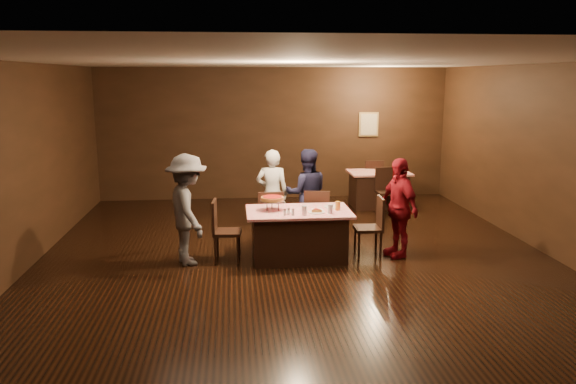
% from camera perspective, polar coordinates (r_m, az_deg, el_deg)
% --- Properties ---
extents(room, '(10.00, 10.04, 3.02)m').
position_cam_1_polar(room, '(7.97, 1.31, 6.97)').
color(room, black).
rests_on(room, ground).
extents(main_table, '(1.60, 1.00, 0.77)m').
position_cam_1_polar(main_table, '(8.73, 1.07, -4.34)').
color(main_table, '#AF0B1D').
rests_on(main_table, ground).
extents(back_table, '(1.30, 0.90, 0.77)m').
position_cam_1_polar(back_table, '(12.38, 9.16, 0.30)').
color(back_table, red).
rests_on(back_table, ground).
extents(chair_far_left, '(0.44, 0.44, 0.95)m').
position_cam_1_polar(chair_far_left, '(9.39, -1.89, -2.62)').
color(chair_far_left, black).
rests_on(chair_far_left, ground).
extents(chair_far_right, '(0.49, 0.49, 0.95)m').
position_cam_1_polar(chair_far_right, '(9.47, 2.95, -2.50)').
color(chair_far_right, black).
rests_on(chair_far_right, ground).
extents(chair_end_left, '(0.45, 0.45, 0.95)m').
position_cam_1_polar(chair_end_left, '(8.65, -6.20, -3.94)').
color(chair_end_left, black).
rests_on(chair_end_left, ground).
extents(chair_end_right, '(0.43, 0.43, 0.95)m').
position_cam_1_polar(chair_end_right, '(8.90, 8.14, -3.54)').
color(chair_end_right, black).
rests_on(chair_end_right, ground).
extents(chair_back_near, '(0.42, 0.42, 0.95)m').
position_cam_1_polar(chair_back_near, '(11.70, 10.04, 0.06)').
color(chair_back_near, black).
rests_on(chair_back_near, ground).
extents(chair_back_far, '(0.42, 0.42, 0.95)m').
position_cam_1_polar(chair_back_far, '(12.93, 8.50, 1.21)').
color(chair_back_far, black).
rests_on(chair_back_far, ground).
extents(diner_white_jacket, '(0.62, 0.46, 1.56)m').
position_cam_1_polar(diner_white_jacket, '(9.82, -1.62, -0.16)').
color(diner_white_jacket, silver).
rests_on(diner_white_jacket, ground).
extents(diner_navy_hoodie, '(0.77, 0.61, 1.57)m').
position_cam_1_polar(diner_navy_hoodie, '(9.82, 1.90, -0.14)').
color(diner_navy_hoodie, '#181834').
rests_on(diner_navy_hoodie, ground).
extents(diner_grey_knit, '(0.94, 1.22, 1.67)m').
position_cam_1_polar(diner_grey_knit, '(8.53, -10.17, -1.76)').
color(diner_grey_knit, '#5A595F').
rests_on(diner_grey_knit, ground).
extents(diner_red_shirt, '(0.63, 0.99, 1.57)m').
position_cam_1_polar(diner_red_shirt, '(8.92, 11.16, -1.56)').
color(diner_red_shirt, maroon).
rests_on(diner_red_shirt, ground).
extents(pizza_stand, '(0.38, 0.38, 0.22)m').
position_cam_1_polar(pizza_stand, '(8.60, -1.60, -0.69)').
color(pizza_stand, black).
rests_on(pizza_stand, main_table).
extents(plate_with_slice, '(0.25, 0.25, 0.06)m').
position_cam_1_polar(plate_with_slice, '(8.48, 2.90, -1.95)').
color(plate_with_slice, white).
rests_on(plate_with_slice, main_table).
extents(plate_empty, '(0.25, 0.25, 0.01)m').
position_cam_1_polar(plate_empty, '(8.85, 4.51, -1.52)').
color(plate_empty, white).
rests_on(plate_empty, main_table).
extents(glass_front_left, '(0.08, 0.08, 0.14)m').
position_cam_1_polar(glass_front_left, '(8.33, 1.67, -1.88)').
color(glass_front_left, silver).
rests_on(glass_front_left, main_table).
extents(glass_front_right, '(0.08, 0.08, 0.14)m').
position_cam_1_polar(glass_front_right, '(8.44, 4.32, -1.73)').
color(glass_front_right, silver).
rests_on(glass_front_right, main_table).
extents(glass_amber, '(0.08, 0.08, 0.14)m').
position_cam_1_polar(glass_amber, '(8.65, 5.07, -1.41)').
color(glass_amber, '#BF7F26').
rests_on(glass_amber, main_table).
extents(condiments, '(0.17, 0.10, 0.09)m').
position_cam_1_polar(condiments, '(8.32, 0.08, -2.03)').
color(condiments, silver).
rests_on(condiments, main_table).
extents(napkin_center, '(0.19, 0.19, 0.01)m').
position_cam_1_polar(napkin_center, '(8.67, 3.05, -1.81)').
color(napkin_center, white).
rests_on(napkin_center, main_table).
extents(napkin_left, '(0.21, 0.21, 0.01)m').
position_cam_1_polar(napkin_left, '(8.56, 0.12, -1.96)').
color(napkin_left, white).
rests_on(napkin_left, main_table).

